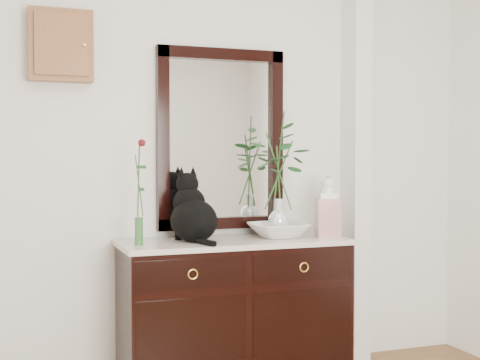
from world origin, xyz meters
name	(u,v)px	position (x,y,z in m)	size (l,w,h in m)	color
wall_back	(205,154)	(0.00, 1.98, 1.35)	(3.60, 0.04, 2.70)	silver
pilaster	(356,154)	(1.00, 1.90, 1.35)	(0.12, 0.20, 2.70)	silver
sideboard	(234,304)	(0.10, 1.73, 0.47)	(1.33, 0.52, 0.82)	black
wall_mirror	(221,139)	(0.10, 1.97, 1.44)	(0.80, 0.06, 1.10)	black
key_cabinet	(61,46)	(-0.85, 1.94, 1.95)	(0.35, 0.10, 0.40)	brown
cat	(194,206)	(-0.15, 1.72, 1.05)	(0.28, 0.35, 0.40)	black
lotus_bowl	(279,230)	(0.38, 1.73, 0.89)	(0.35, 0.35, 0.09)	silver
vase_branches	(279,172)	(0.38, 1.73, 1.24)	(0.35, 0.35, 0.74)	silver
bud_vase_rose	(139,191)	(-0.47, 1.68, 1.14)	(0.07, 0.07, 0.59)	#336A31
ginger_jar	(328,206)	(0.67, 1.65, 1.03)	(0.14, 0.14, 0.37)	silver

